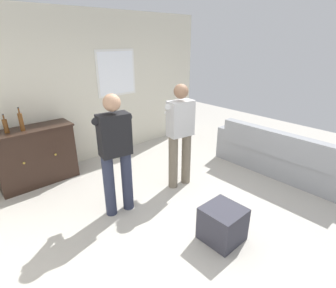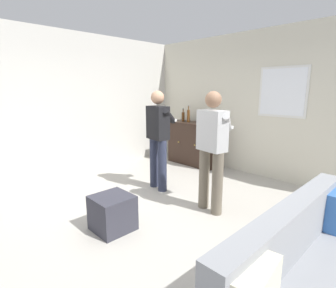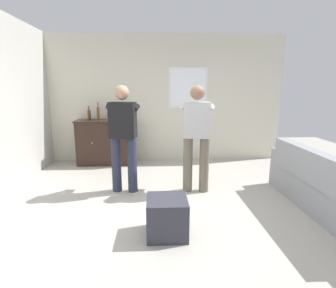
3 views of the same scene
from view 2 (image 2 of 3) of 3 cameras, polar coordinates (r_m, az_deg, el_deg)
The scene contains 10 objects.
ground at distance 3.72m, azimuth -2.02°, elevation -15.43°, with size 10.40×10.40×0.00m, color #B2ADA3.
wall_back_with_window at distance 5.46m, azimuth 19.29°, elevation 8.08°, with size 5.20×0.15×2.80m.
wall_side_left at distance 5.58m, azimuth -21.03°, elevation 7.97°, with size 0.12×5.20×2.80m, color beige.
couch at distance 2.45m, azimuth 28.05°, elevation -23.85°, with size 0.57×2.39×0.84m.
sideboard_cabinet at distance 6.02m, azimuth 5.52°, elevation 0.15°, with size 1.24×0.49×0.97m.
bottle_wine_green at distance 5.97m, azimuth 4.46°, elevation 6.16°, with size 0.06×0.06×0.37m.
bottle_liquor_amber at distance 6.15m, azimuth 3.31°, elevation 6.02°, with size 0.07×0.07×0.29m.
ottoman at distance 3.39m, azimuth -11.98°, elevation -14.44°, with size 0.45×0.45×0.43m, color #33333D.
person_standing_left at distance 4.41m, azimuth -2.10°, elevation 1.85°, with size 0.55×0.50×1.68m.
person_standing_right at distance 3.63m, azimuth 9.62°, elevation -0.49°, with size 0.55×0.50×1.68m.
Camera 2 is at (2.45, -2.21, 1.70)m, focal length 28.00 mm.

